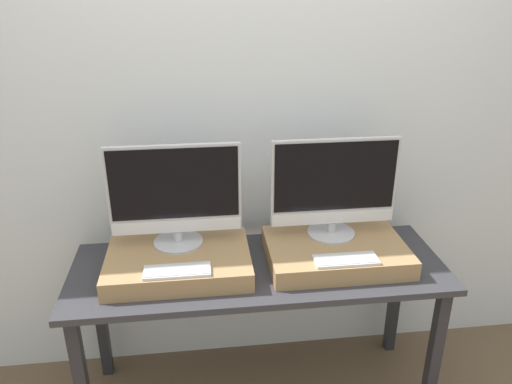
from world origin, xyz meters
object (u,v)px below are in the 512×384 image
object	(u,v)px
monitor_left	(175,195)
monitor_right	(334,187)
keyboard_right	(346,260)
keyboard_left	(177,271)

from	to	relation	value
monitor_left	monitor_right	distance (m)	0.70
monitor_left	keyboard_right	bearing A→B (deg)	-19.08
monitor_left	keyboard_left	bearing A→B (deg)	-90.00
keyboard_left	keyboard_right	size ratio (longest dim) A/B	1.00
keyboard_right	monitor_left	bearing A→B (deg)	160.92
monitor_left	monitor_right	xyz separation A→B (m)	(0.70, 0.00, 0.00)
monitor_left	monitor_right	world-z (taller)	same
monitor_left	keyboard_left	world-z (taller)	monitor_left
keyboard_left	monitor_right	xyz separation A→B (m)	(0.70, 0.24, 0.23)
monitor_right	keyboard_right	world-z (taller)	monitor_right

